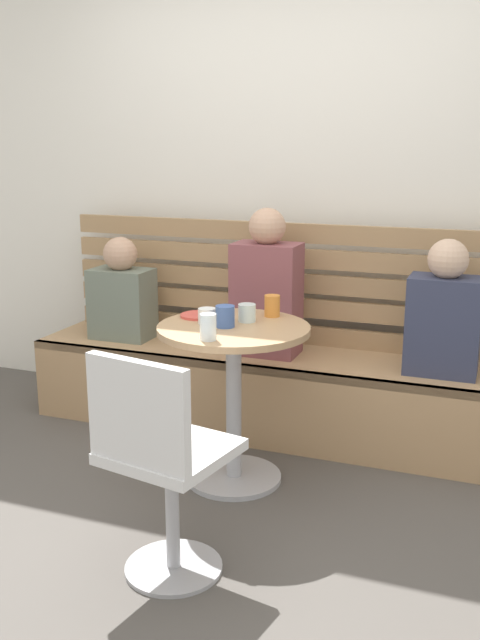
{
  "coord_description": "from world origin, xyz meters",
  "views": [
    {
      "loc": [
        1.11,
        -2.24,
        1.53
      ],
      "look_at": [
        -0.0,
        0.66,
        0.75
      ],
      "focal_mm": 40.06,
      "sensor_mm": 36.0,
      "label": 1
    }
  ],
  "objects_px": {
    "cup_tumbler_orange": "(272,306)",
    "plate_small": "(198,315)",
    "person_child_left": "(122,294)",
    "booth_bench": "(276,393)",
    "white_chair": "(160,459)",
    "cafe_table": "(234,373)",
    "cup_water_clear": "(208,327)",
    "cup_ceramic_white": "(207,316)",
    "cup_glass_short": "(247,313)",
    "cup_mug_blue": "(225,316)",
    "person_adult": "(267,290)",
    "person_child_middle": "(444,315)"
  },
  "relations": [
    {
      "from": "person_child_middle",
      "to": "cup_water_clear",
      "type": "height_order",
      "value": "person_child_middle"
    },
    {
      "from": "cup_ceramic_white",
      "to": "person_adult",
      "type": "bearing_deg",
      "value": 83.08
    },
    {
      "from": "person_child_left",
      "to": "person_child_middle",
      "type": "relative_size",
      "value": 0.88
    },
    {
      "from": "cafe_table",
      "to": "person_child_left",
      "type": "height_order",
      "value": "person_child_left"
    },
    {
      "from": "white_chair",
      "to": "cup_ceramic_white",
      "type": "bearing_deg",
      "value": 101.74
    },
    {
      "from": "cafe_table",
      "to": "cup_mug_blue",
      "type": "bearing_deg",
      "value": -130.6
    },
    {
      "from": "cup_glass_short",
      "to": "cup_ceramic_white",
      "type": "height_order",
      "value": "cup_glass_short"
    },
    {
      "from": "booth_bench",
      "to": "cup_ceramic_white",
      "type": "xyz_separation_m",
      "value": [
        -0.13,
        -0.62,
        0.55
      ]
    },
    {
      "from": "cafe_table",
      "to": "cup_water_clear",
      "type": "height_order",
      "value": "cup_water_clear"
    },
    {
      "from": "cafe_table",
      "to": "person_child_left",
      "type": "relative_size",
      "value": 1.28
    },
    {
      "from": "white_chair",
      "to": "person_adult",
      "type": "bearing_deg",
      "value": 93.8
    },
    {
      "from": "person_adult",
      "to": "cup_water_clear",
      "type": "height_order",
      "value": "person_adult"
    },
    {
      "from": "cup_mug_blue",
      "to": "white_chair",
      "type": "bearing_deg",
      "value": -84.81
    },
    {
      "from": "cup_mug_blue",
      "to": "cup_ceramic_white",
      "type": "bearing_deg",
      "value": 166.27
    },
    {
      "from": "cafe_table",
      "to": "booth_bench",
      "type": "bearing_deg",
      "value": 89.31
    },
    {
      "from": "person_child_middle",
      "to": "cafe_table",
      "type": "bearing_deg",
      "value": -145.3
    },
    {
      "from": "cafe_table",
      "to": "plate_small",
      "type": "bearing_deg",
      "value": 155.41
    },
    {
      "from": "cafe_table",
      "to": "person_child_middle",
      "type": "height_order",
      "value": "person_child_middle"
    },
    {
      "from": "booth_bench",
      "to": "cup_mug_blue",
      "type": "distance_m",
      "value": 0.86
    },
    {
      "from": "cafe_table",
      "to": "cup_glass_short",
      "type": "height_order",
      "value": "cup_glass_short"
    },
    {
      "from": "cup_glass_short",
      "to": "cup_ceramic_white",
      "type": "distance_m",
      "value": 0.18
    },
    {
      "from": "cup_glass_short",
      "to": "person_adult",
      "type": "bearing_deg",
      "value": 98.87
    },
    {
      "from": "cup_water_clear",
      "to": "cup_ceramic_white",
      "type": "relative_size",
      "value": 1.38
    },
    {
      "from": "plate_small",
      "to": "person_child_left",
      "type": "bearing_deg",
      "value": 144.21
    },
    {
      "from": "plate_small",
      "to": "cup_ceramic_white",
      "type": "bearing_deg",
      "value": -49.84
    },
    {
      "from": "cup_glass_short",
      "to": "cup_water_clear",
      "type": "bearing_deg",
      "value": -96.73
    },
    {
      "from": "plate_small",
      "to": "person_adult",
      "type": "bearing_deg",
      "value": 71.92
    },
    {
      "from": "white_chair",
      "to": "plate_small",
      "type": "bearing_deg",
      "value": 105.75
    },
    {
      "from": "cup_water_clear",
      "to": "person_child_middle",
      "type": "bearing_deg",
      "value": 44.34
    },
    {
      "from": "cup_ceramic_white",
      "to": "plate_small",
      "type": "height_order",
      "value": "cup_ceramic_white"
    },
    {
      "from": "cup_tumbler_orange",
      "to": "plate_small",
      "type": "bearing_deg",
      "value": -158.09
    },
    {
      "from": "person_child_left",
      "to": "cup_mug_blue",
      "type": "bearing_deg",
      "value": -35.61
    },
    {
      "from": "cup_tumbler_orange",
      "to": "white_chair",
      "type": "bearing_deg",
      "value": -93.34
    },
    {
      "from": "person_adult",
      "to": "cup_ceramic_white",
      "type": "height_order",
      "value": "person_adult"
    },
    {
      "from": "cup_glass_short",
      "to": "cup_mug_blue",
      "type": "height_order",
      "value": "cup_mug_blue"
    },
    {
      "from": "booth_bench",
      "to": "person_child_middle",
      "type": "distance_m",
      "value": 0.98
    },
    {
      "from": "cafe_table",
      "to": "white_chair",
      "type": "distance_m",
      "value": 0.82
    },
    {
      "from": "booth_bench",
      "to": "white_chair",
      "type": "xyz_separation_m",
      "value": [
        0.04,
        -1.42,
        0.24
      ]
    },
    {
      "from": "booth_bench",
      "to": "person_adult",
      "type": "height_order",
      "value": "person_adult"
    },
    {
      "from": "cafe_table",
      "to": "cup_mug_blue",
      "type": "distance_m",
      "value": 0.27
    },
    {
      "from": "person_child_middle",
      "to": "white_chair",
      "type": "bearing_deg",
      "value": -119.85
    },
    {
      "from": "person_child_left",
      "to": "plate_small",
      "type": "relative_size",
      "value": 3.39
    },
    {
      "from": "cup_water_clear",
      "to": "cup_mug_blue",
      "type": "height_order",
      "value": "cup_water_clear"
    },
    {
      "from": "cup_glass_short",
      "to": "cup_ceramic_white",
      "type": "relative_size",
      "value": 1.0
    },
    {
      "from": "cup_water_clear",
      "to": "plate_small",
      "type": "relative_size",
      "value": 0.65
    },
    {
      "from": "person_child_left",
      "to": "cup_glass_short",
      "type": "bearing_deg",
      "value": -28.41
    },
    {
      "from": "plate_small",
      "to": "cup_glass_short",
      "type": "bearing_deg",
      "value": -1.11
    },
    {
      "from": "person_child_middle",
      "to": "cup_glass_short",
      "type": "relative_size",
      "value": 8.15
    },
    {
      "from": "booth_bench",
      "to": "white_chair",
      "type": "relative_size",
      "value": 3.18
    },
    {
      "from": "person_adult",
      "to": "cup_water_clear",
      "type": "distance_m",
      "value": 0.85
    }
  ]
}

